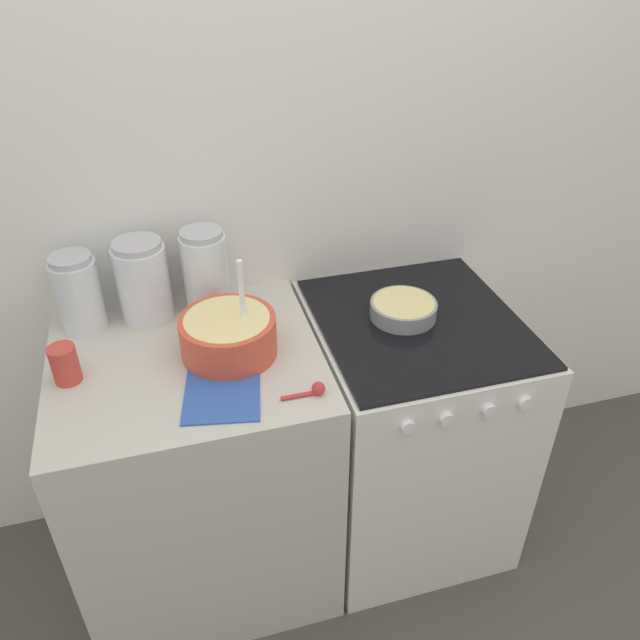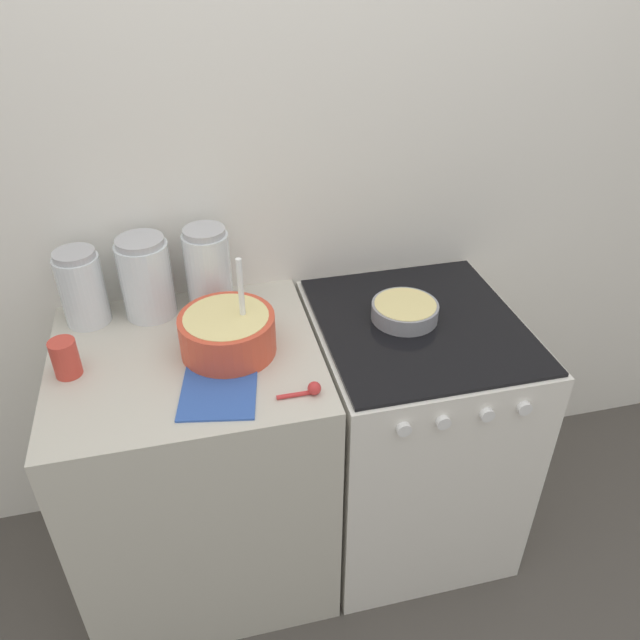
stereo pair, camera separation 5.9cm
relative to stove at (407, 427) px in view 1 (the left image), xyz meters
name	(u,v)px [view 1 (the left image)]	position (x,y,z in m)	size (l,w,h in m)	color
ground_plane	(344,615)	(-0.33, -0.35, -0.45)	(12.00, 12.00, 0.00)	#4C4742
wall_back	(284,197)	(-0.33, 0.37, 0.75)	(4.53, 0.05, 2.40)	white
countertop_cabinet	(202,469)	(-0.71, 0.00, 0.00)	(0.76, 0.69, 0.91)	beige
stove	(407,427)	(0.00, 0.00, 0.00)	(0.64, 0.71, 0.91)	white
mixing_bowl	(228,333)	(-0.59, -0.01, 0.52)	(0.27, 0.27, 0.29)	#D84C33
baking_pan	(403,309)	(-0.04, 0.03, 0.48)	(0.21, 0.21, 0.05)	gray
storage_jar_left	(79,297)	(-0.99, 0.25, 0.56)	(0.13, 0.13, 0.24)	silver
storage_jar_middle	(144,286)	(-0.80, 0.25, 0.56)	(0.16, 0.16, 0.26)	silver
storage_jar_right	(206,276)	(-0.61, 0.25, 0.57)	(0.14, 0.14, 0.27)	silver
tin_can	(65,364)	(-1.03, -0.01, 0.51)	(0.07, 0.07, 0.11)	#CC3F33
recipe_page	(223,388)	(-0.63, -0.16, 0.46)	(0.25, 0.31, 0.01)	#3359B2
measuring_spoon	(314,390)	(-0.40, -0.25, 0.47)	(0.12, 0.04, 0.04)	red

